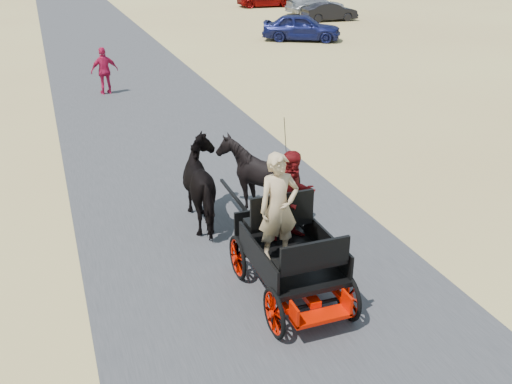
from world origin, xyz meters
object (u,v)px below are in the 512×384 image
object	(u,v)px
pedestrian	(105,71)
car_a	(302,27)
carriage	(290,276)
car_b	(330,12)
horse_left	(207,185)
horse_right	(257,177)
car_c	(316,5)

from	to	relation	value
pedestrian	car_a	xyz separation A→B (m)	(11.64, 7.99, -0.13)
carriage	car_a	xyz separation A→B (m)	(10.40, 22.36, 0.37)
car_b	horse_left	bearing A→B (deg)	150.92
carriage	car_a	world-z (taller)	car_a
horse_right	car_b	world-z (taller)	horse_right
carriage	horse_right	bearing A→B (deg)	79.61
horse_right	car_a	xyz separation A→B (m)	(9.85, 19.36, -0.12)
carriage	horse_right	world-z (taller)	horse_right
car_a	car_c	bearing A→B (deg)	-1.10
carriage	car_b	size ratio (longest dim) A/B	0.65
horse_right	car_a	size ratio (longest dim) A/B	0.39
horse_left	horse_right	size ratio (longest dim) A/B	1.18
carriage	car_b	xyz separation A→B (m)	(15.44, 28.77, 0.25)
carriage	horse_left	size ratio (longest dim) A/B	1.20
carriage	car_a	bearing A→B (deg)	65.06
carriage	car_b	distance (m)	32.65
horse_left	pedestrian	distance (m)	11.39
horse_right	pedestrian	world-z (taller)	pedestrian
pedestrian	car_b	bearing A→B (deg)	-147.43
horse_left	car_b	bearing A→B (deg)	-121.82
car_c	car_b	bearing A→B (deg)	173.38
carriage	pedestrian	distance (m)	14.43
horse_right	car_c	xyz separation A→B (m)	(15.56, 29.35, -0.19)
horse_left	car_c	world-z (taller)	horse_left
horse_right	pedestrian	xyz separation A→B (m)	(-1.80, 11.37, 0.01)
car_c	horse_right	bearing A→B (deg)	155.98
car_c	horse_left	bearing A→B (deg)	154.33
car_a	horse_left	bearing A→B (deg)	179.13
car_a	car_c	xyz separation A→B (m)	(5.71, 9.99, -0.08)
car_b	horse_right	bearing A→B (deg)	152.72
car_b	car_c	size ratio (longest dim) A/B	0.82
horse_left	car_c	xyz separation A→B (m)	(16.66, 29.35, -0.19)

